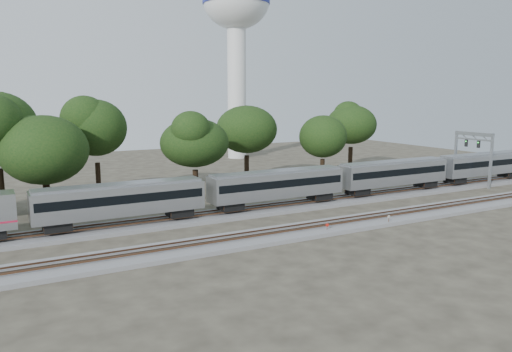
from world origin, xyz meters
The scene contains 15 objects.
ground centered at (0.00, 0.00, 0.00)m, with size 160.00×160.00×0.00m, color #383328.
track_far centered at (0.00, 6.00, 0.21)m, with size 160.00×5.00×0.73m.
track_near centered at (0.00, -4.00, 0.21)m, with size 160.00×5.00×0.73m.
train centered at (5.95, 6.00, 3.19)m, with size 89.98×3.10×4.57m.
switch_stand_red centered at (4.84, -5.37, 0.66)m, with size 0.31×0.15×1.03m.
switch_stand_white centered at (12.45, -6.00, 0.72)m, with size 0.36×0.09×1.13m.
switch_lever centered at (7.09, -5.77, 0.15)m, with size 0.50×0.30×0.30m, color #512D19.
water_tower centered at (24.17, 53.89, 29.25)m, with size 14.26×14.26×39.48m.
signal_gantry centered at (40.55, 6.00, 5.96)m, with size 0.57×6.73×8.18m.
tree_2 centered at (-19.02, 15.07, 7.70)m, with size 7.84×7.84×11.06m.
tree_3 centered at (-12.27, 20.59, 9.63)m, with size 9.80×9.80×13.82m.
tree_4 centered at (-0.95, 15.47, 7.65)m, with size 7.80×7.80×10.99m.
tree_5 centered at (10.20, 22.46, 8.59)m, with size 8.75×8.75×12.33m.
tree_6 centered at (20.58, 17.18, 7.48)m, with size 7.63×7.63×10.76m.
tree_7 centered at (32.11, 24.64, 8.60)m, with size 8.76×8.76×12.34m.
Camera 1 is at (-24.60, -44.59, 13.74)m, focal length 35.00 mm.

